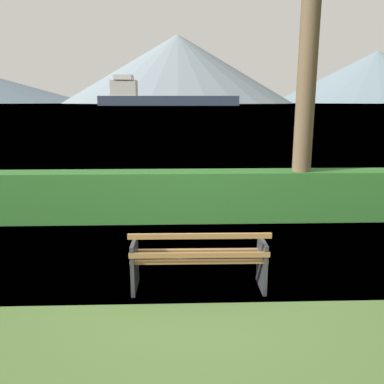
% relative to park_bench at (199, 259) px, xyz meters
% --- Properties ---
extents(ground_plane, '(1400.00, 1400.00, 0.00)m').
position_rel_park_bench_xyz_m(ground_plane, '(0.00, 0.06, -0.43)').
color(ground_plane, '#4C6B33').
extents(water_surface, '(620.00, 620.00, 0.00)m').
position_rel_park_bench_xyz_m(water_surface, '(0.00, 309.63, -0.43)').
color(water_surface, '#6B8EA3').
rests_on(water_surface, ground_plane).
extents(park_bench, '(1.77, 0.59, 0.87)m').
position_rel_park_bench_xyz_m(park_bench, '(0.00, 0.00, 0.00)').
color(park_bench, olive).
rests_on(park_bench, ground_plane).
extents(hedge_row, '(12.62, 0.64, 1.04)m').
position_rel_park_bench_xyz_m(hedge_row, '(0.00, 3.22, 0.09)').
color(hedge_row, '#2D6B28').
rests_on(hedge_row, ground_plane).
extents(cargo_ship_large, '(81.28, 14.14, 17.21)m').
position_rel_park_bench_xyz_m(cargo_ship_large, '(-11.80, 235.88, 4.38)').
color(cargo_ship_large, '#2D384C').
rests_on(cargo_ship_large, water_surface).
extents(distant_hills, '(946.33, 397.81, 85.96)m').
position_rel_park_bench_xyz_m(distant_hills, '(-20.13, 576.57, 35.05)').
color(distant_hills, slate).
rests_on(distant_hills, ground_plane).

